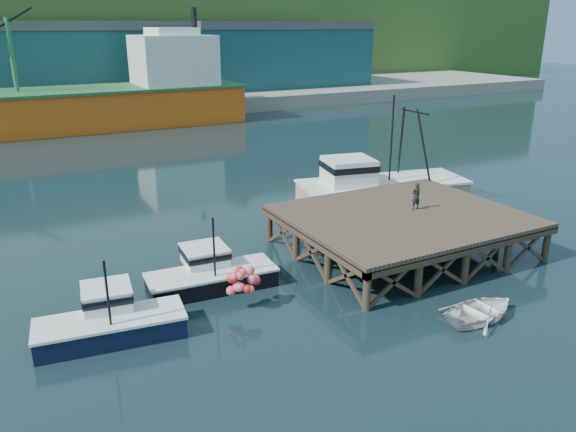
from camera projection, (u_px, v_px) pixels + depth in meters
ground at (314, 270)px, 28.31m from camera, size 300.00×300.00×0.00m
wharf at (405, 218)px, 29.98m from camera, size 12.00×10.00×2.62m
far_quay at (82, 98)px, 86.38m from camera, size 160.00×40.00×2.00m
warehouse_mid at (84, 63)px, 80.43m from camera, size 28.00×16.00×9.00m
warehouse_right at (271, 57)px, 93.83m from camera, size 30.00×16.00×9.00m
cargo_ship at (34, 103)px, 63.50m from camera, size 55.50×10.00×13.75m
hillside at (51, 28)px, 108.17m from camera, size 220.00×50.00×22.00m
boat_navy at (110, 320)px, 22.08m from camera, size 5.93×3.47×3.57m
boat_black at (210, 273)px, 26.34m from camera, size 6.12×5.13×3.70m
trawler at (380, 187)px, 37.20m from camera, size 11.75×6.16×7.49m
dinghy at (481, 310)px, 23.52m from camera, size 3.71×2.75×0.74m
dockworker at (416, 196)px, 30.55m from camera, size 0.57×0.39×1.52m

